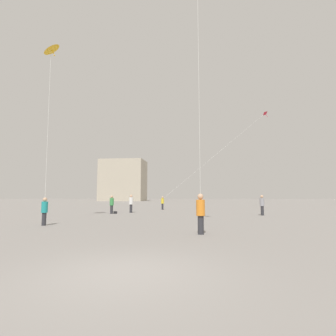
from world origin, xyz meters
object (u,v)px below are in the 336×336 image
person_in_yellow (163,202)px  kite_amber_diamond (51,49)px  person_in_grey (262,204)px  kite_crimson_delta (260,117)px  person_in_white (131,203)px  person_in_green (112,204)px  person_in_teal (44,210)px  person_in_purple (111,204)px  person_in_orange (201,212)px  handbag_beside_flyer (115,212)px  building_left_hall (123,181)px

person_in_yellow → kite_amber_diamond: bearing=-152.8°
person_in_grey → kite_crimson_delta: size_ratio=0.11×
person_in_white → kite_crimson_delta: size_ratio=0.11×
person_in_green → person_in_teal: person_in_green is taller
person_in_yellow → person_in_purple: 7.40m
person_in_orange → person_in_teal: 9.46m
person_in_purple → person_in_teal: size_ratio=1.01×
handbag_beside_flyer → kite_crimson_delta: bearing=39.8°
person_in_orange → kite_crimson_delta: size_ratio=0.11×
person_in_orange → person_in_teal: size_ratio=1.12×
person_in_orange → building_left_hall: (-21.18, 79.20, 6.12)m
person_in_yellow → handbag_beside_flyer: size_ratio=5.23×
person_in_grey → person_in_purple: size_ratio=1.09×
person_in_green → person_in_white: size_ratio=0.95×
person_in_orange → person_in_grey: bearing=179.1°
person_in_purple → kite_amber_diamond: bearing=-25.6°
person_in_purple → person_in_orange: bearing=12.5°
person_in_yellow → building_left_hall: size_ratio=0.11×
kite_amber_diamond → handbag_beside_flyer: (2.98, 7.99, -12.22)m
person_in_orange → kite_amber_diamond: bearing=-90.4°
person_in_white → kite_crimson_delta: kite_crimson_delta is taller
building_left_hall → person_in_yellow: bearing=-72.8°
kite_amber_diamond → building_left_hall: (-10.89, 73.79, -5.21)m
person_in_green → kite_crimson_delta: (19.63, 16.18, 13.36)m
person_in_yellow → handbag_beside_flyer: (-4.07, -7.81, -0.80)m
person_in_yellow → person_in_teal: person_in_yellow is taller
person_in_grey → kite_amber_diamond: kite_amber_diamond is taller
person_in_purple → handbag_beside_flyer: size_ratio=5.18×
person_in_grey → person_in_purple: bearing=25.4°
person_in_teal → kite_amber_diamond: kite_amber_diamond is taller
person_in_purple → kite_amber_diamond: kite_amber_diamond is taller
person_in_green → person_in_orange: size_ratio=0.97×
person_in_teal → person_in_yellow: bearing=-142.1°
person_in_grey → building_left_hall: size_ratio=0.12×
kite_crimson_delta → kite_amber_diamond: size_ratio=1.44×
kite_crimson_delta → person_in_purple: bearing=-146.3°
person_in_green → person_in_yellow: (4.42, 7.91, -0.06)m
person_in_yellow → person_in_green: bearing=-158.0°
person_in_teal → building_left_hall: (-12.23, 76.11, 6.23)m
person_in_grey → person_in_purple: person_in_grey is taller
person_in_green → person_in_orange: bearing=-123.8°
person_in_teal → kite_crimson_delta: size_ratio=0.10×
person_in_orange → person_in_grey: 13.46m
person_in_yellow → person_in_white: person_in_white is taller
person_in_teal → kite_amber_diamond: size_ratio=0.14×
person_in_green → kite_amber_diamond: size_ratio=0.15×
handbag_beside_flyer → building_left_hall: bearing=101.9°
kite_crimson_delta → person_in_orange: bearing=-112.1°
person_in_orange → person_in_purple: person_in_orange is taller
person_in_grey → building_left_hall: (-27.55, 67.34, 6.14)m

